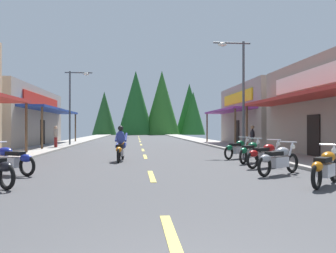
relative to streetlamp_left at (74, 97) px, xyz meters
The scene contains 17 objects.
ground 6.81m from the streetlamp_left, 10.15° to the left, with size 10.73×82.63×0.10m, color #424244.
sidewalk_left 4.21m from the streetlamp_left, 143.05° to the left, with size 2.69×82.63×0.12m, color #9E9991.
sidewalk_right 12.78m from the streetlamp_left, ahead, with size 2.69×82.63×0.12m, color #9E9991.
centerline_dashes 7.73m from the streetlamp_left, 35.31° to the left, with size 0.16×56.54×0.01m.
storefront_right_far 16.81m from the streetlamp_left, ahead, with size 8.44×10.76×5.08m.
streetlamp_left is the anchor object (origin of this frame).
streetlamp_right 13.93m from the streetlamp_left, 38.79° to the right, with size 2.18×0.30×6.49m.
motorcycle_parked_right_0 22.18m from the streetlamp_left, 63.63° to the right, with size 1.61×1.56×1.04m.
motorcycle_parked_right_1 20.25m from the streetlamp_left, 61.95° to the right, with size 1.85×1.24×1.04m.
motorcycle_parked_right_2 18.79m from the streetlamp_left, 58.28° to the right, with size 1.88×1.20×1.04m.
motorcycle_parked_right_3 17.43m from the streetlamp_left, 55.24° to the right, with size 1.53×1.64×1.04m.
motorcycle_parked_right_4 15.96m from the streetlamp_left, 51.07° to the right, with size 1.75×1.39×1.04m.
motorcycle_parked_left_2 17.21m from the streetlamp_left, 86.43° to the right, with size 1.89×1.17×1.04m.
rider_cruising_lead 13.90m from the streetlamp_left, 71.49° to the right, with size 0.60×2.14×1.57m.
pedestrian_by_shop 4.93m from the streetlamp_left, 98.26° to the right, with size 0.42×0.47×1.60m.
pedestrian_browsing 15.03m from the streetlamp_left, 38.11° to the right, with size 0.36×0.54×1.61m.
treeline_backdrop 45.01m from the streetlamp_left, 78.15° to the left, with size 24.19×10.54×13.64m.
Camera 1 is at (-0.48, -2.37, 1.48)m, focal length 35.95 mm.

